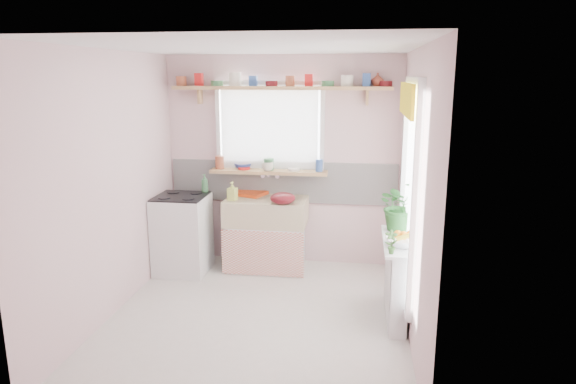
# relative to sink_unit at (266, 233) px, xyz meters

# --- Properties ---
(room) EXTENTS (3.20, 3.20, 3.20)m
(room) POSITION_rel_sink_unit_xyz_m (0.81, -0.43, 0.94)
(room) COLOR silver
(room) RESTS_ON ground
(sink_unit) EXTENTS (0.95, 0.65, 1.11)m
(sink_unit) POSITION_rel_sink_unit_xyz_m (0.00, 0.00, 0.00)
(sink_unit) COLOR white
(sink_unit) RESTS_ON ground
(cooker) EXTENTS (0.58, 0.58, 0.93)m
(cooker) POSITION_rel_sink_unit_xyz_m (-0.95, -0.24, 0.03)
(cooker) COLOR white
(cooker) RESTS_ON ground
(radiator_ledge) EXTENTS (0.22, 0.95, 0.78)m
(radiator_ledge) POSITION_rel_sink_unit_xyz_m (1.45, -1.09, -0.03)
(radiator_ledge) COLOR white
(radiator_ledge) RESTS_ON ground
(windowsill) EXTENTS (1.40, 0.22, 0.04)m
(windowsill) POSITION_rel_sink_unit_xyz_m (-0.00, 0.19, 0.71)
(windowsill) COLOR tan
(windowsill) RESTS_ON room
(pine_shelf) EXTENTS (2.52, 0.24, 0.04)m
(pine_shelf) POSITION_rel_sink_unit_xyz_m (0.15, 0.18, 1.69)
(pine_shelf) COLOR tan
(pine_shelf) RESTS_ON room
(shelf_crockery) EXTENTS (2.47, 0.11, 0.12)m
(shelf_crockery) POSITION_rel_sink_unit_xyz_m (0.11, 0.18, 1.76)
(shelf_crockery) COLOR #A55133
(shelf_crockery) RESTS_ON pine_shelf
(sill_crockery) EXTENTS (1.35, 0.11, 0.12)m
(sill_crockery) POSITION_rel_sink_unit_xyz_m (-0.00, 0.19, 0.78)
(sill_crockery) COLOR #A55133
(sill_crockery) RESTS_ON windowsill
(dish_tray) EXTENTS (0.47, 0.41, 0.04)m
(dish_tray) POSITION_rel_sink_unit_xyz_m (-0.25, 0.19, 0.44)
(dish_tray) COLOR #E34514
(dish_tray) RESTS_ON sink_unit
(colander) EXTENTS (0.32, 0.32, 0.13)m
(colander) POSITION_rel_sink_unit_xyz_m (0.23, -0.19, 0.48)
(colander) COLOR #5E1017
(colander) RESTS_ON sink_unit
(jade_plant) EXTENTS (0.58, 0.54, 0.51)m
(jade_plant) POSITION_rel_sink_unit_xyz_m (1.48, -0.78, 0.60)
(jade_plant) COLOR #255D25
(jade_plant) RESTS_ON radiator_ledge
(fruit_bowl) EXTENTS (0.34, 0.34, 0.08)m
(fruit_bowl) POSITION_rel_sink_unit_xyz_m (1.48, -1.26, 0.38)
(fruit_bowl) COLOR silver
(fruit_bowl) RESTS_ON radiator_ledge
(herb_pot) EXTENTS (0.12, 0.09, 0.21)m
(herb_pot) POSITION_rel_sink_unit_xyz_m (1.36, -1.48, 0.45)
(herb_pot) COLOR #386628
(herb_pot) RESTS_ON radiator_ledge
(soap_bottle_sink) EXTENTS (0.11, 0.12, 0.21)m
(soap_bottle_sink) POSITION_rel_sink_unit_xyz_m (-0.38, -0.11, 0.53)
(soap_bottle_sink) COLOR #C9DA61
(soap_bottle_sink) RESTS_ON sink_unit
(sill_cup) EXTENTS (0.18, 0.18, 0.11)m
(sill_cup) POSITION_rel_sink_unit_xyz_m (-0.00, 0.13, 0.78)
(sill_cup) COLOR beige
(sill_cup) RESTS_ON windowsill
(sill_bowl) EXTENTS (0.27, 0.27, 0.07)m
(sill_bowl) POSITION_rel_sink_unit_xyz_m (-0.33, 0.25, 0.76)
(sill_bowl) COLOR #2E4696
(sill_bowl) RESTS_ON windowsill
(shelf_vase) EXTENTS (0.14, 0.14, 0.15)m
(shelf_vase) POSITION_rel_sink_unit_xyz_m (1.24, 0.24, 1.78)
(shelf_vase) COLOR #B44F37
(shelf_vase) RESTS_ON pine_shelf
(cooker_bottle) EXTENTS (0.11, 0.11, 0.21)m
(cooker_bottle) POSITION_rel_sink_unit_xyz_m (-0.73, -0.02, 0.59)
(cooker_bottle) COLOR #397344
(cooker_bottle) RESTS_ON cooker
(fruit) EXTENTS (0.20, 0.14, 0.10)m
(fruit) POSITION_rel_sink_unit_xyz_m (1.49, -1.26, 0.44)
(fruit) COLOR orange
(fruit) RESTS_ON fruit_bowl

